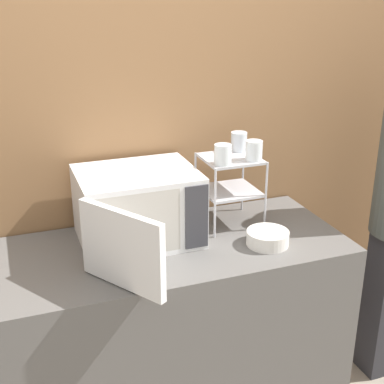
{
  "coord_description": "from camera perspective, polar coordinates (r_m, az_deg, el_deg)",
  "views": [
    {
      "loc": [
        -0.59,
        -1.63,
        1.95
      ],
      "look_at": [
        0.15,
        0.37,
        1.12
      ],
      "focal_mm": 50.0,
      "sensor_mm": 36.0,
      "label": 1
    }
  ],
  "objects": [
    {
      "name": "glass_back_right",
      "position": [
        2.51,
        5.03,
        5.38
      ],
      "size": [
        0.08,
        0.08,
        0.09
      ],
      "color": "silver",
      "rests_on": "dish_rack"
    },
    {
      "name": "glass_front_left",
      "position": [
        2.31,
        3.31,
        4.01
      ],
      "size": [
        0.08,
        0.08,
        0.09
      ],
      "color": "silver",
      "rests_on": "dish_rack"
    },
    {
      "name": "glass_front_right",
      "position": [
        2.38,
        6.63,
        4.42
      ],
      "size": [
        0.08,
        0.08,
        0.09
      ],
      "color": "silver",
      "rests_on": "dish_rack"
    },
    {
      "name": "dish_rack",
      "position": [
        2.45,
        4.09,
        1.69
      ],
      "size": [
        0.26,
        0.25,
        0.32
      ],
      "color": "#B2B2B7",
      "rests_on": "counter"
    },
    {
      "name": "counter",
      "position": [
        2.55,
        -3.03,
        -14.94
      ],
      "size": [
        1.61,
        0.67,
        0.9
      ],
      "color": "#595654",
      "rests_on": "ground_plane"
    },
    {
      "name": "microwave",
      "position": [
        2.3,
        -5.88,
        -1.71
      ],
      "size": [
        0.53,
        0.75,
        0.32
      ],
      "color": "silver",
      "rests_on": "counter"
    },
    {
      "name": "wall_back",
      "position": [
        2.5,
        -6.0,
        6.03
      ],
      "size": [
        8.0,
        0.06,
        2.6
      ],
      "color": "olive",
      "rests_on": "ground_plane"
    },
    {
      "name": "bowl",
      "position": [
        2.33,
        8.07,
        -4.89
      ],
      "size": [
        0.18,
        0.18,
        0.06
      ],
      "color": "silver",
      "rests_on": "counter"
    }
  ]
}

